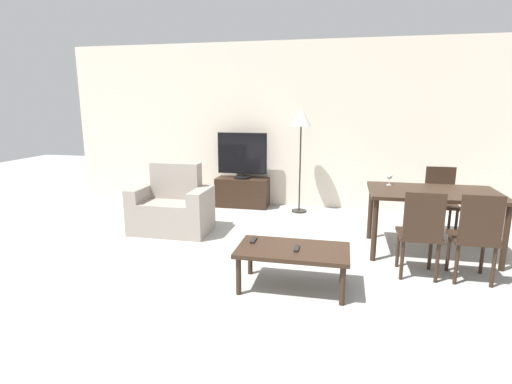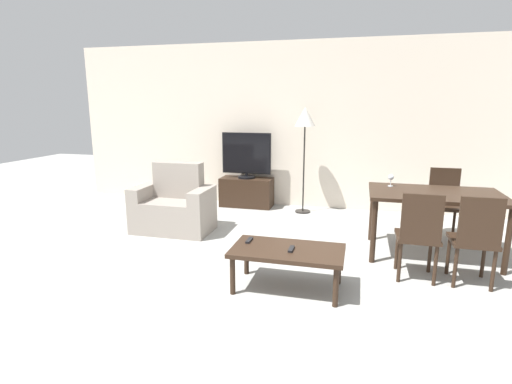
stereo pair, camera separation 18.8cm
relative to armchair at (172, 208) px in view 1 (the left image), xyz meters
The scene contains 14 objects.
ground_plane 2.53m from the armchair, 58.43° to the right, with size 18.00×18.00×0.00m, color #9E9E99.
wall_back 2.45m from the armchair, 53.89° to the left, with size 7.70×0.06×2.70m.
armchair is the anchor object (origin of this frame).
tv_stand 1.65m from the armchair, 68.77° to the left, with size 0.88×0.40×0.49m.
tv 1.73m from the armchair, 68.74° to the left, with size 0.83×0.29×0.76m.
coffee_table 2.27m from the armchair, 36.89° to the right, with size 1.04×0.57×0.40m.
dining_table 3.28m from the armchair, ahead, with size 1.42×0.89×0.74m.
dining_chair_near 3.14m from the armchair, 15.92° to the right, with size 0.40×0.40×0.90m.
dining_chair_far 3.57m from the armchair, 10.41° to the left, with size 0.40×0.40×0.90m.
dining_chair_near_right 3.62m from the armchair, 13.76° to the right, with size 0.40×0.40×0.90m.
floor_lamp 2.37m from the armchair, 41.31° to the left, with size 0.32×0.32×1.66m.
remote_primary 2.32m from the armchair, 36.80° to the right, with size 0.04×0.15×0.02m.
remote_secondary 1.89m from the armchair, 41.52° to the right, with size 0.04×0.15×0.02m.
wine_glass_left 2.85m from the armchair, ahead, with size 0.07×0.07×0.15m.
Camera 1 is at (0.92, -2.73, 1.72)m, focal length 28.00 mm.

